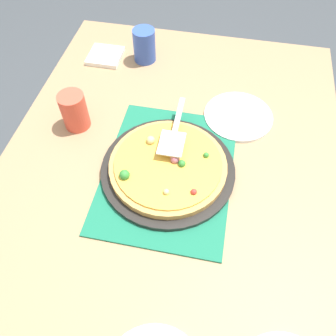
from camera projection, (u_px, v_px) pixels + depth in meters
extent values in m
plane|color=#3D4247|center=(168.00, 266.00, 1.60)|extent=(8.00, 8.00, 0.00)
cube|color=#9E7A56|center=(168.00, 175.00, 1.00)|extent=(1.40, 1.00, 0.03)
cube|color=#9E7A56|center=(107.00, 101.00, 1.73)|extent=(0.07, 0.07, 0.72)
cube|color=#9E7A56|center=(286.00, 126.00, 1.62)|extent=(0.07, 0.07, 0.72)
cube|color=#196B4C|center=(168.00, 171.00, 0.99)|extent=(0.48, 0.36, 0.01)
cylinder|color=black|center=(168.00, 169.00, 0.98)|extent=(0.38, 0.38, 0.01)
cylinder|color=tan|center=(168.00, 166.00, 0.97)|extent=(0.33, 0.33, 0.02)
cylinder|color=gold|center=(168.00, 163.00, 0.96)|extent=(0.30, 0.30, 0.01)
sphere|color=#E5CC7F|center=(166.00, 192.00, 0.89)|extent=(0.02, 0.02, 0.02)
sphere|color=#338433|center=(182.00, 164.00, 0.94)|extent=(0.02, 0.02, 0.02)
sphere|color=#338433|center=(206.00, 155.00, 0.96)|extent=(0.02, 0.02, 0.02)
sphere|color=#B76675|center=(172.00, 143.00, 0.99)|extent=(0.02, 0.02, 0.02)
sphere|color=#E5CC7F|center=(174.00, 156.00, 0.96)|extent=(0.02, 0.02, 0.02)
sphere|color=#338433|center=(125.00, 175.00, 0.92)|extent=(0.03, 0.03, 0.03)
sphere|color=#B76675|center=(175.00, 159.00, 0.95)|extent=(0.03, 0.03, 0.03)
sphere|color=red|center=(194.00, 192.00, 0.89)|extent=(0.02, 0.02, 0.02)
sphere|color=#E5CC7F|center=(151.00, 140.00, 0.99)|extent=(0.03, 0.03, 0.03)
cylinder|color=white|center=(238.00, 116.00, 1.12)|extent=(0.22, 0.22, 0.01)
cylinder|color=#3351AD|center=(144.00, 45.00, 1.25)|extent=(0.08, 0.08, 0.12)
cylinder|color=#E04C38|center=(74.00, 111.00, 1.05)|extent=(0.08, 0.08, 0.12)
cube|color=silver|center=(171.00, 143.00, 0.96)|extent=(0.09, 0.07, 0.00)
cube|color=#B2B2B7|center=(178.00, 114.00, 1.03)|extent=(0.14, 0.02, 0.01)
cube|color=white|center=(105.00, 56.00, 1.30)|extent=(0.12, 0.12, 0.02)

